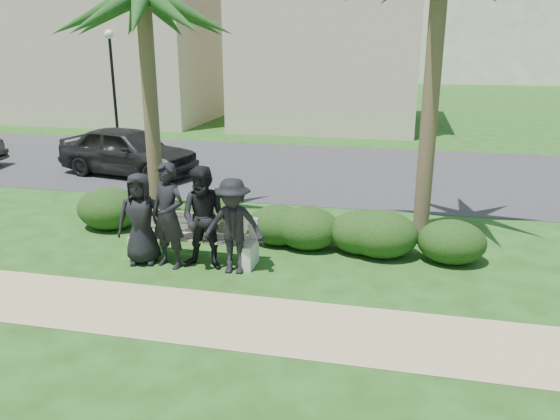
{
  "coord_description": "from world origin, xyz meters",
  "views": [
    {
      "loc": [
        2.53,
        -8.5,
        3.82
      ],
      "look_at": [
        0.39,
        1.0,
        0.81
      ],
      "focal_mm": 35.0,
      "sensor_mm": 36.0,
      "label": 1
    }
  ],
  "objects_px": {
    "man_b": "(168,216)",
    "man_c": "(205,218)",
    "man_d": "(233,226)",
    "street_lamp": "(112,65)",
    "man_a": "(141,219)",
    "car_a": "(128,151)",
    "park_bench": "(194,241)"
  },
  "relations": [
    {
      "from": "man_a",
      "to": "man_b",
      "type": "relative_size",
      "value": 0.89
    },
    {
      "from": "street_lamp",
      "to": "man_a",
      "type": "bearing_deg",
      "value": -59.58
    },
    {
      "from": "street_lamp",
      "to": "man_c",
      "type": "height_order",
      "value": "street_lamp"
    },
    {
      "from": "street_lamp",
      "to": "man_b",
      "type": "height_order",
      "value": "street_lamp"
    },
    {
      "from": "park_bench",
      "to": "man_d",
      "type": "relative_size",
      "value": 1.41
    },
    {
      "from": "man_b",
      "to": "man_d",
      "type": "distance_m",
      "value": 1.18
    },
    {
      "from": "street_lamp",
      "to": "man_a",
      "type": "height_order",
      "value": "street_lamp"
    },
    {
      "from": "man_d",
      "to": "street_lamp",
      "type": "bearing_deg",
      "value": 122.14
    },
    {
      "from": "man_b",
      "to": "man_c",
      "type": "distance_m",
      "value": 0.66
    },
    {
      "from": "street_lamp",
      "to": "man_c",
      "type": "xyz_separation_m",
      "value": [
        8.31,
        -12.09,
        -2.03
      ]
    },
    {
      "from": "park_bench",
      "to": "street_lamp",
      "type": "bearing_deg",
      "value": 125.59
    },
    {
      "from": "street_lamp",
      "to": "man_d",
      "type": "relative_size",
      "value": 2.57
    },
    {
      "from": "street_lamp",
      "to": "man_d",
      "type": "height_order",
      "value": "street_lamp"
    },
    {
      "from": "man_a",
      "to": "man_c",
      "type": "bearing_deg",
      "value": -12.87
    },
    {
      "from": "park_bench",
      "to": "man_b",
      "type": "distance_m",
      "value": 0.73
    },
    {
      "from": "man_a",
      "to": "man_c",
      "type": "relative_size",
      "value": 0.91
    },
    {
      "from": "man_c",
      "to": "car_a",
      "type": "xyz_separation_m",
      "value": [
        -4.7,
        6.17,
        -0.19
      ]
    },
    {
      "from": "park_bench",
      "to": "man_b",
      "type": "height_order",
      "value": "man_b"
    },
    {
      "from": "car_a",
      "to": "park_bench",
      "type": "bearing_deg",
      "value": -132.71
    },
    {
      "from": "man_a",
      "to": "car_a",
      "type": "xyz_separation_m",
      "value": [
        -3.49,
        6.18,
        -0.1
      ]
    },
    {
      "from": "man_d",
      "to": "park_bench",
      "type": "bearing_deg",
      "value": 153.21
    },
    {
      "from": "street_lamp",
      "to": "man_b",
      "type": "xyz_separation_m",
      "value": [
        7.66,
        -12.15,
        -2.01
      ]
    },
    {
      "from": "park_bench",
      "to": "man_b",
      "type": "relative_size",
      "value": 1.25
    },
    {
      "from": "car_a",
      "to": "man_d",
      "type": "bearing_deg",
      "value": -129.28
    },
    {
      "from": "man_c",
      "to": "car_a",
      "type": "relative_size",
      "value": 0.43
    },
    {
      "from": "park_bench",
      "to": "car_a",
      "type": "xyz_separation_m",
      "value": [
        -4.34,
        5.87,
        0.36
      ]
    },
    {
      "from": "man_b",
      "to": "man_c",
      "type": "relative_size",
      "value": 1.02
    },
    {
      "from": "man_b",
      "to": "man_d",
      "type": "xyz_separation_m",
      "value": [
        1.18,
        -0.01,
        -0.1
      ]
    },
    {
      "from": "park_bench",
      "to": "man_a",
      "type": "relative_size",
      "value": 1.42
    },
    {
      "from": "man_a",
      "to": "man_c",
      "type": "height_order",
      "value": "man_c"
    },
    {
      "from": "man_b",
      "to": "man_d",
      "type": "relative_size",
      "value": 1.12
    },
    {
      "from": "park_bench",
      "to": "man_d",
      "type": "height_order",
      "value": "man_d"
    }
  ]
}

